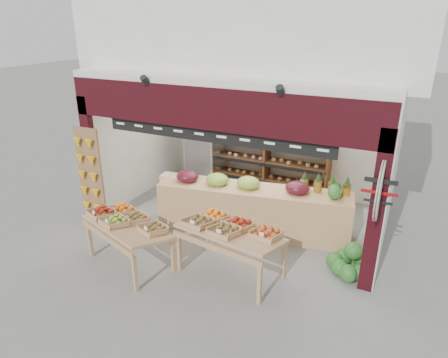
% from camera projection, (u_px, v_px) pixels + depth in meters
% --- Properties ---
extents(ground, '(60.00, 60.00, 0.00)m').
position_uv_depth(ground, '(235.00, 224.00, 8.39)').
color(ground, slate).
rests_on(ground, ground).
extents(shop_structure, '(6.36, 5.12, 5.40)m').
position_uv_depth(shop_structure, '(269.00, 23.00, 8.27)').
color(shop_structure, white).
rests_on(shop_structure, ground).
extents(banana_board, '(0.60, 0.15, 1.80)m').
position_uv_depth(banana_board, '(89.00, 173.00, 8.08)').
color(banana_board, brown).
rests_on(banana_board, ground).
extents(gift_sign, '(0.04, 0.93, 0.92)m').
position_uv_depth(gift_sign, '(380.00, 190.00, 5.67)').
color(gift_sign, '#A1CBB7').
rests_on(gift_sign, ground).
extents(back_shelving, '(3.04, 0.50, 1.87)m').
position_uv_depth(back_shelving, '(267.00, 148.00, 9.61)').
color(back_shelving, brown).
rests_on(back_shelving, ground).
extents(refrigerator, '(0.81, 0.81, 1.99)m').
position_uv_depth(refrigerator, '(204.00, 149.00, 9.97)').
color(refrigerator, silver).
rests_on(refrigerator, ground).
extents(cardboard_stack, '(1.02, 0.74, 0.70)m').
position_uv_depth(cardboard_stack, '(180.00, 193.00, 9.27)').
color(cardboard_stack, silver).
rests_on(cardboard_stack, ground).
extents(mid_counter, '(3.85, 1.38, 1.17)m').
position_uv_depth(mid_counter, '(252.00, 208.00, 7.94)').
color(mid_counter, tan).
rests_on(mid_counter, ground).
extents(display_table_left, '(1.75, 1.33, 1.00)m').
position_uv_depth(display_table_left, '(126.00, 222.00, 6.85)').
color(display_table_left, tan).
rests_on(display_table_left, ground).
extents(display_table_right, '(1.79, 1.16, 1.06)m').
position_uv_depth(display_table_right, '(229.00, 229.00, 6.52)').
color(display_table_right, tan).
rests_on(display_table_right, ground).
extents(watermelon_pile, '(0.74, 0.74, 0.58)m').
position_uv_depth(watermelon_pile, '(349.00, 264.00, 6.71)').
color(watermelon_pile, '#20531B').
rests_on(watermelon_pile, ground).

